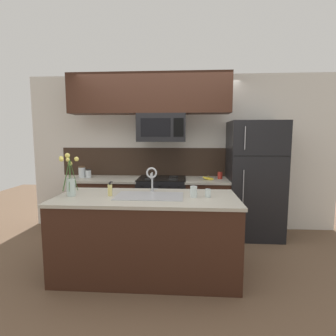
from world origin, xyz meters
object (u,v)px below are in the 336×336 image
object	(u,v)px
storage_jar_tall	(82,172)
refrigerator	(254,180)
banana_bunch	(208,178)
flower_vase	(70,182)
dish_soap_bottle	(110,190)
drinking_glass	(194,192)
storage_jar_medium	(88,174)
spare_glass	(208,193)
coffee_tin	(220,175)
microwave	(162,128)
sink_faucet	(152,176)
stove_range	(162,206)

from	to	relation	value
storage_jar_tall	refrigerator	bearing A→B (deg)	-0.31
banana_bunch	flower_vase	bearing A→B (deg)	-143.54
dish_soap_bottle	drinking_glass	world-z (taller)	dish_soap_bottle
storage_jar_tall	storage_jar_medium	world-z (taller)	storage_jar_tall
spare_glass	dish_soap_bottle	bearing A→B (deg)	-179.67
banana_bunch	coffee_tin	size ratio (longest dim) A/B	1.72
microwave	drinking_glass	xyz separation A→B (m)	(0.47, -1.24, -0.74)
storage_jar_tall	storage_jar_medium	bearing A→B (deg)	-11.46
dish_soap_bottle	drinking_glass	size ratio (longest dim) A/B	1.31
microwave	storage_jar_medium	bearing A→B (deg)	178.47
refrigerator	dish_soap_bottle	size ratio (longest dim) A/B	11.01
refrigerator	spare_glass	distance (m)	1.51
storage_jar_medium	coffee_tin	size ratio (longest dim) A/B	1.28
spare_glass	flower_vase	world-z (taller)	flower_vase
refrigerator	sink_faucet	world-z (taller)	refrigerator
sink_faucet	microwave	bearing A→B (deg)	88.18
stove_range	coffee_tin	size ratio (longest dim) A/B	8.45
sink_faucet	flower_vase	xyz separation A→B (m)	(-0.90, -0.26, -0.04)
sink_faucet	flower_vase	size ratio (longest dim) A/B	0.63
microwave	storage_jar_tall	bearing A→B (deg)	177.59
microwave	storage_jar_tall	size ratio (longest dim) A/B	3.98
dish_soap_bottle	microwave	bearing A→B (deg)	68.50
coffee_tin	spare_glass	distance (m)	1.33
storage_jar_tall	banana_bunch	world-z (taller)	storage_jar_tall
stove_range	flower_vase	xyz separation A→B (m)	(-0.93, -1.29, 0.61)
microwave	drinking_glass	bearing A→B (deg)	-69.46
banana_bunch	spare_glass	size ratio (longest dim) A/B	2.05
spare_glass	storage_jar_medium	bearing A→B (deg)	145.62
drinking_glass	flower_vase	distance (m)	1.40
banana_bunch	coffee_tin	distance (m)	0.23
drinking_glass	microwave	bearing A→B (deg)	110.54
storage_jar_tall	sink_faucet	bearing A→B (deg)	-39.48
flower_vase	sink_faucet	bearing A→B (deg)	15.96
dish_soap_bottle	banana_bunch	bearing A→B (deg)	44.39
sink_faucet	coffee_tin	bearing A→B (deg)	48.43
sink_faucet	spare_glass	size ratio (longest dim) A/B	3.31
banana_bunch	flower_vase	xyz separation A→B (m)	(-1.66, -1.23, 0.14)
stove_range	banana_bunch	xyz separation A→B (m)	(0.73, -0.06, 0.47)
drinking_glass	coffee_tin	bearing A→B (deg)	70.62
dish_soap_bottle	flower_vase	world-z (taller)	flower_vase
refrigerator	banana_bunch	distance (m)	0.73
coffee_tin	banana_bunch	bearing A→B (deg)	-150.35
storage_jar_medium	flower_vase	world-z (taller)	flower_vase
storage_jar_tall	flower_vase	xyz separation A→B (m)	(0.40, -1.32, 0.07)
storage_jar_medium	flower_vase	distance (m)	1.33
refrigerator	flower_vase	world-z (taller)	refrigerator
stove_range	storage_jar_tall	xyz separation A→B (m)	(-1.33, 0.03, 0.54)
stove_range	refrigerator	xyz separation A→B (m)	(1.46, 0.02, 0.45)
banana_bunch	sink_faucet	bearing A→B (deg)	-128.20
drinking_glass	refrigerator	bearing A→B (deg)	52.34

